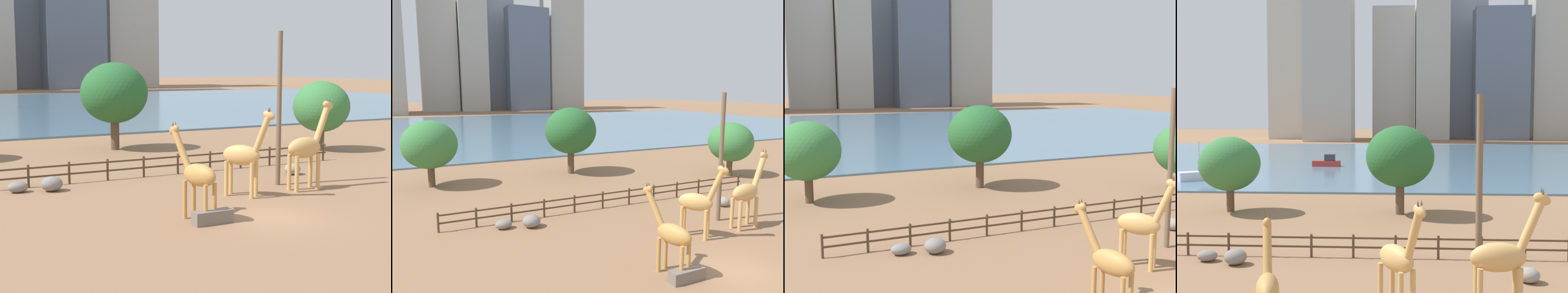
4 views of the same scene
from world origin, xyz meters
The scene contains 17 objects.
ground_plane centered at (0.00, 80.00, 0.00)m, with size 400.00×400.00×0.00m, color #8C6647.
harbor_water centered at (0.00, 77.00, 0.10)m, with size 180.00×86.00×0.20m, color slate.
giraffe_tall centered at (-3.15, 1.31, 2.07)m, with size 1.32×3.10×4.32m.
giraffe_young centered at (1.27, 4.39, 2.22)m, with size 2.15×2.74×4.77m.
utility_pole centered at (4.67, 6.13, 4.40)m, with size 0.28×0.28×8.79m, color brown.
boulder_near_fence centered at (-9.11, 10.91, 0.30)m, with size 1.10×0.80×0.60m, color gray.
boulder_by_pole centered at (7.41, 8.39, 0.36)m, with size 1.04×0.96×0.72m, color gray.
boulder_small centered at (-7.38, 10.40, 0.41)m, with size 1.20×1.10×0.83m, color gray.
enclosure_fence centered at (-0.04, 12.00, 0.76)m, with size 26.12×0.14×1.30m.
tree_center_broad centered at (1.33, 24.29, 4.63)m, with size 5.47×5.47×7.12m.
tree_right_tall centered at (-12.61, 24.56, 3.95)m, with size 4.95×4.95×6.20m.
boat_ferry centered at (-9.79, 59.62, 0.82)m, with size 4.29×1.89×1.83m.
skyline_block_central centered at (-0.84, 157.85, 22.53)m, with size 14.30×11.29×45.06m, color #B7B2A8.
skyline_tower_glass centered at (34.58, 150.12, 21.64)m, with size 17.40×8.76×43.28m, color slate.
skyline_block_right centered at (12.34, 156.28, 33.19)m, with size 11.20×13.94×66.38m, color #B7B2A8.
skyline_tower_short centered at (53.03, 156.29, 26.10)m, with size 15.68×15.44×52.20m, color #ADA89E.
skyline_block_wide centered at (25.28, 169.68, 35.61)m, with size 14.22×15.71×71.21m, color #939EAD.
Camera 3 is at (-15.34, -13.67, 9.19)m, focal length 45.00 mm.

